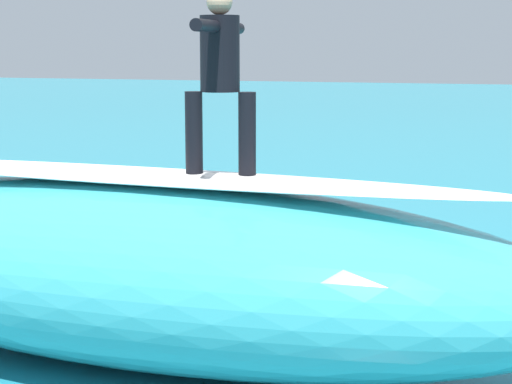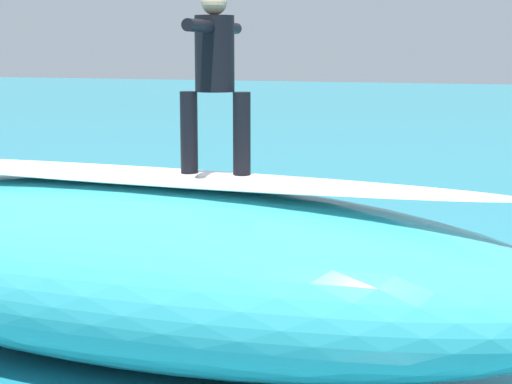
{
  "view_description": "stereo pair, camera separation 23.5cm",
  "coord_description": "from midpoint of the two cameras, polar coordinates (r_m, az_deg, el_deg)",
  "views": [
    {
      "loc": [
        -4.24,
        9.4,
        2.89
      ],
      "look_at": [
        -1.18,
        0.48,
        1.31
      ],
      "focal_mm": 60.91,
      "sensor_mm": 36.0,
      "label": 1
    },
    {
      "loc": [
        -4.46,
        9.32,
        2.89
      ],
      "look_at": [
        -1.18,
        0.48,
        1.31
      ],
      "focal_mm": 60.91,
      "sensor_mm": 36.0,
      "label": 2
    }
  ],
  "objects": [
    {
      "name": "ground_plane",
      "position": [
        10.72,
        -5.81,
        -6.16
      ],
      "size": [
        120.0,
        120.0,
        0.0
      ],
      "primitive_type": "plane",
      "color": "teal"
    },
    {
      "name": "wave_crest",
      "position": [
        8.22,
        -8.27,
        -5.01
      ],
      "size": [
        8.31,
        3.01,
        1.68
      ],
      "primitive_type": "ellipsoid",
      "rotation": [
        0.0,
        0.0,
        -0.04
      ],
      "color": "teal",
      "rests_on": "ground_plane"
    },
    {
      "name": "wave_foam_lip",
      "position": [
        8.04,
        -8.42,
        1.07
      ],
      "size": [
        7.01,
        1.21,
        0.08
      ],
      "primitive_type": "ellipsoid",
      "rotation": [
        0.0,
        0.0,
        -0.04
      ],
      "color": "white",
      "rests_on": "wave_crest"
    },
    {
      "name": "surfboard_riding",
      "position": [
        7.68,
        -3.21,
        0.83
      ],
      "size": [
        2.26,
        0.76,
        0.1
      ],
      "primitive_type": "ellipsoid",
      "rotation": [
        0.0,
        0.0,
        0.12
      ],
      "color": "silver",
      "rests_on": "wave_crest"
    },
    {
      "name": "surfer_riding",
      "position": [
        7.6,
        -3.28,
        8.16
      ],
      "size": [
        0.63,
        1.51,
        1.6
      ],
      "rotation": [
        0.0,
        0.0,
        0.12
      ],
      "color": "black",
      "rests_on": "surfboard_riding"
    },
    {
      "name": "surfboard_paddling",
      "position": [
        11.63,
        0.97,
        -4.67
      ],
      "size": [
        2.17,
        0.87,
        0.07
      ],
      "primitive_type": "ellipsoid",
      "rotation": [
        0.0,
        0.0,
        -2.99
      ],
      "color": "yellow",
      "rests_on": "ground_plane"
    },
    {
      "name": "surfer_paddling",
      "position": [
        11.61,
        0.38,
        -3.88
      ],
      "size": [
        1.6,
        0.48,
        0.29
      ],
      "rotation": [
        0.0,
        0.0,
        -2.99
      ],
      "color": "black",
      "rests_on": "surfboard_paddling"
    },
    {
      "name": "foam_patch_mid",
      "position": [
        13.48,
        -7.74,
        -2.67
      ],
      "size": [
        0.88,
        0.92,
        0.12
      ],
      "primitive_type": "ellipsoid",
      "rotation": [
        0.0,
        0.0,
        2.26
      ],
      "color": "white",
      "rests_on": "ground_plane"
    },
    {
      "name": "foam_patch_far",
      "position": [
        11.09,
        3.66,
        -5.31
      ],
      "size": [
        1.08,
        1.2,
        0.1
      ],
      "primitive_type": "ellipsoid",
      "rotation": [
        0.0,
        0.0,
        2.0
      ],
      "color": "white",
      "rests_on": "ground_plane"
    }
  ]
}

